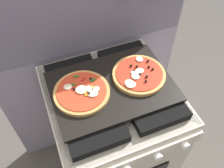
{
  "coord_description": "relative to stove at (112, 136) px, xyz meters",
  "views": [
    {
      "loc": [
        -0.26,
        -0.65,
        1.76
      ],
      "look_at": [
        0.0,
        0.0,
        0.93
      ],
      "focal_mm": 39.43,
      "sensor_mm": 36.0,
      "label": 1
    }
  ],
  "objects": [
    {
      "name": "pizza_left",
      "position": [
        -0.14,
        0.01,
        0.48
      ],
      "size": [
        0.24,
        0.24,
        0.03
      ],
      "color": "#C18947",
      "rests_on": "baking_tray"
    },
    {
      "name": "kitchen_backsplash",
      "position": [
        0.0,
        0.34,
        0.34
      ],
      "size": [
        1.1,
        0.09,
        1.55
      ],
      "color": "gray",
      "rests_on": "ground_plane"
    },
    {
      "name": "ground_plane",
      "position": [
        0.0,
        0.0,
        -0.45
      ],
      "size": [
        4.0,
        4.0,
        0.0
      ],
      "primitive_type": "plane",
      "color": "#4C4742"
    },
    {
      "name": "stove",
      "position": [
        0.0,
        0.0,
        0.0
      ],
      "size": [
        0.6,
        0.64,
        0.9
      ],
      "color": "beige",
      "rests_on": "ground_plane"
    },
    {
      "name": "pizza_right",
      "position": [
        0.13,
        0.01,
        0.48
      ],
      "size": [
        0.24,
        0.24,
        0.03
      ],
      "color": "tan",
      "rests_on": "baking_tray"
    },
    {
      "name": "baking_tray",
      "position": [
        0.0,
        0.0,
        0.46
      ],
      "size": [
        0.54,
        0.38,
        0.02
      ],
      "primitive_type": "cube",
      "color": "black",
      "rests_on": "stove"
    }
  ]
}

